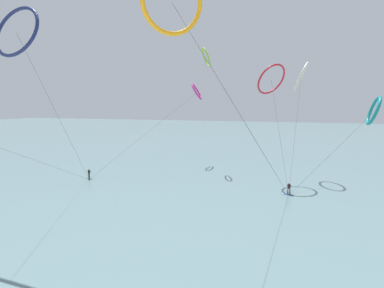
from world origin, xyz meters
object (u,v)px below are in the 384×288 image
object	(u,v)px
kite_lime	(206,57)
surfer_cobalt	(289,189)
kite_navy	(17,32)
kite_crimson	(271,79)
kite_magenta	(197,92)
kite_ivory	(301,77)
surfer_emerald	(89,175)
kite_teal	(374,111)
kite_amber	(173,1)

from	to	relation	value
kite_lime	surfer_cobalt	bearing A→B (deg)	-158.50
surfer_cobalt	kite_navy	size ratio (longest dim) A/B	0.08
kite_lime	kite_crimson	bearing A→B (deg)	-142.42
kite_magenta	kite_lime	bearing A→B (deg)	-149.90
kite_crimson	kite_ivory	bearing A→B (deg)	176.09
surfer_emerald	kite_teal	distance (m)	42.66
kite_magenta	kite_crimson	distance (m)	18.72
surfer_emerald	kite_amber	size ratio (longest dim) A/B	0.07
surfer_emerald	kite_ivory	bearing A→B (deg)	104.33
kite_magenta	kite_ivory	xyz separation A→B (m)	(19.87, -5.87, 2.06)
kite_teal	kite_lime	bearing A→B (deg)	-112.22
kite_lime	kite_crimson	xyz separation A→B (m)	(12.27, -6.41, -4.72)
surfer_cobalt	kite_amber	xyz separation A→B (m)	(-7.30, -23.98, 17.66)
kite_ivory	kite_teal	bearing A→B (deg)	45.54
surfer_emerald	kite_amber	xyz separation A→B (m)	(23.69, -23.46, 17.66)
kite_magenta	kite_teal	distance (m)	32.88
kite_teal	kite_navy	bearing A→B (deg)	-53.36
kite_crimson	kite_amber	world-z (taller)	kite_amber
kite_magenta	kite_crimson	world-z (taller)	kite_crimson
kite_magenta	kite_lime	distance (m)	8.02
kite_crimson	surfer_emerald	bearing A→B (deg)	-32.34
surfer_cobalt	kite_amber	distance (m)	30.66
kite_amber	kite_ivory	world-z (taller)	kite_amber
surfer_cobalt	kite_amber	size ratio (longest dim) A/B	0.07
surfer_cobalt	kite_amber	world-z (taller)	kite_amber
kite_amber	kite_crimson	bearing A→B (deg)	-141.34
surfer_emerald	kite_ivory	world-z (taller)	kite_ivory
kite_magenta	kite_ivory	world-z (taller)	kite_ivory
surfer_emerald	kite_amber	distance (m)	37.72
kite_navy	kite_magenta	bearing A→B (deg)	87.06
kite_crimson	kite_ivory	world-z (taller)	kite_ivory
surfer_cobalt	kite_navy	distance (m)	35.70
surfer_cobalt	kite_navy	xyz separation A→B (m)	(-23.52, -20.17, 17.73)
surfer_cobalt	surfer_emerald	size ratio (longest dim) A/B	1.00
kite_magenta	kite_ivory	bearing A→B (deg)	-113.12
kite_teal	kite_magenta	bearing A→B (deg)	-116.71
kite_magenta	kite_lime	size ratio (longest dim) A/B	0.96
surfer_emerald	kite_ivory	size ratio (longest dim) A/B	0.09
surfer_cobalt	kite_amber	bearing A→B (deg)	-91.74
surfer_emerald	kite_crimson	size ratio (longest dim) A/B	0.09
kite_lime	kite_amber	world-z (taller)	kite_lime
kite_navy	kite_crimson	distance (m)	35.14
kite_navy	kite_ivory	distance (m)	41.53
surfer_cobalt	kite_ivory	distance (m)	20.62
surfer_cobalt	kite_navy	world-z (taller)	kite_navy
kite_magenta	kite_teal	world-z (taller)	kite_magenta
kite_navy	kite_amber	distance (m)	16.66
kite_navy	kite_crimson	world-z (taller)	kite_navy
surfer_cobalt	kite_crimson	world-z (taller)	kite_crimson
kite_lime	kite_magenta	bearing A→B (deg)	11.92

